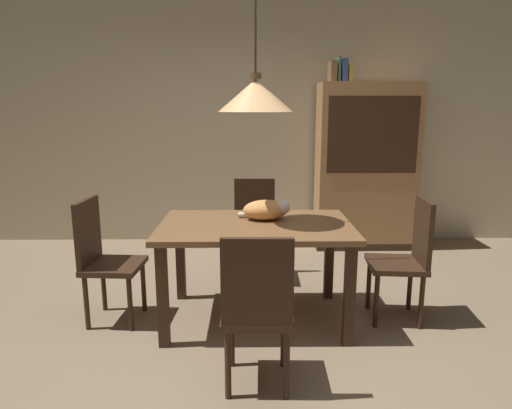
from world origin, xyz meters
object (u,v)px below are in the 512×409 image
at_px(pendant_lamp, 256,95).
at_px(book_brown_thick, 332,72).
at_px(book_green_slim, 338,70).
at_px(book_yellow_short, 349,74).
at_px(cat_sleeping, 267,210).
at_px(book_blue_wide, 343,71).
at_px(chair_far_back, 254,225).
at_px(chair_near_front, 257,306).
at_px(chair_left_side, 103,255).
at_px(hutch_bookcase, 366,170).
at_px(chair_right_side, 407,254).
at_px(dining_table, 256,237).

distance_m(pendant_lamp, book_brown_thick, 2.06).
relative_size(book_green_slim, book_yellow_short, 1.30).
bearing_deg(cat_sleeping, book_blue_wide, 62.94).
bearing_deg(chair_far_back, cat_sleeping, -83.42).
bearing_deg(chair_near_front, chair_left_side, 141.88).
distance_m(chair_far_back, hutch_bookcase, 1.64).
distance_m(chair_right_side, chair_left_side, 2.26).
bearing_deg(hutch_bookcase, chair_right_side, -94.45).
bearing_deg(chair_right_side, cat_sleeping, 172.93).
bearing_deg(pendant_lamp, dining_table, -78.52).
bearing_deg(dining_table, book_green_slim, 63.70).
distance_m(chair_near_front, hutch_bookcase, 3.04).
bearing_deg(cat_sleeping, chair_right_side, -7.07).
xyz_separation_m(pendant_lamp, book_brown_thick, (0.85, 1.85, 0.30)).
bearing_deg(book_green_slim, book_blue_wide, 0.00).
bearing_deg(book_brown_thick, chair_right_side, -81.64).
bearing_deg(chair_far_back, chair_left_side, -142.30).
distance_m(hutch_bookcase, book_yellow_short, 1.08).
relative_size(pendant_lamp, book_green_slim, 5.00).
bearing_deg(chair_right_side, chair_near_front, -142.36).
xyz_separation_m(dining_table, book_green_slim, (0.92, 1.85, 1.33)).
bearing_deg(hutch_bookcase, pendant_lamp, -124.51).
relative_size(chair_far_back, book_yellow_short, 4.65).
height_order(chair_right_side, book_green_slim, book_green_slim).
bearing_deg(hutch_bookcase, book_brown_thick, 179.79).
height_order(chair_near_front, cat_sleeping, chair_near_front).
xyz_separation_m(chair_near_front, book_yellow_short, (1.04, 2.73, 1.43)).
relative_size(cat_sleeping, hutch_bookcase, 0.21).
bearing_deg(chair_near_front, chair_far_back, 89.89).
height_order(chair_far_back, book_green_slim, book_green_slim).
distance_m(hutch_bookcase, book_blue_wide, 1.12).
bearing_deg(book_yellow_short, hutch_bookcase, -0.37).
distance_m(chair_right_side, hutch_bookcase, 1.90).
distance_m(hutch_bookcase, book_green_slim, 1.15).
bearing_deg(book_yellow_short, book_green_slim, 180.00).
height_order(cat_sleeping, book_green_slim, book_green_slim).
xyz_separation_m(dining_table, chair_near_front, (-0.00, -0.88, -0.14)).
distance_m(dining_table, chair_left_side, 1.14).
relative_size(chair_left_side, book_brown_thick, 3.88).
bearing_deg(book_yellow_short, chair_right_side, -87.22).
bearing_deg(pendant_lamp, chair_right_side, -0.35).
bearing_deg(chair_near_front, dining_table, 89.87).
height_order(chair_far_back, pendant_lamp, pendant_lamp).
bearing_deg(pendant_lamp, hutch_bookcase, 55.49).
xyz_separation_m(chair_near_front, book_brown_thick, (0.86, 2.73, 1.45)).
height_order(chair_near_front, chair_far_back, same).
relative_size(book_brown_thick, book_blue_wide, 1.00).
xyz_separation_m(book_green_slim, book_yellow_short, (0.12, 0.00, -0.04)).
bearing_deg(chair_far_back, book_blue_wide, 45.08).
distance_m(chair_near_front, pendant_lamp, 1.45).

